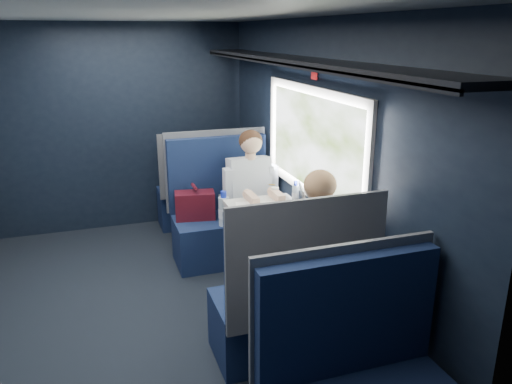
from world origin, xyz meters
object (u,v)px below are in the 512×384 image
object	(u,v)px
seat_bay_near	(222,217)
woman	(315,248)
table	(271,223)
seat_row_front	(203,192)
bottle_small	(295,194)
man	(253,192)
seat_bay_far	(290,304)
laptop	(297,206)
cup	(275,192)

from	to	relation	value
seat_bay_near	woman	bearing A→B (deg)	-80.41
table	seat_row_front	xyz separation A→B (m)	(-0.18, 1.80, -0.25)
seat_row_front	bottle_small	xyz separation A→B (m)	(0.48, -1.61, 0.42)
man	woman	size ratio (longest dim) A/B	1.00
seat_bay_far	woman	world-z (taller)	woman
seat_bay_far	bottle_small	bearing A→B (deg)	65.72
seat_row_front	woman	distance (m)	2.54
table	man	world-z (taller)	man
seat_row_front	woman	xyz separation A→B (m)	(0.25, -2.50, 0.32)
laptop	cup	distance (m)	0.48
seat_bay_far	seat_row_front	bearing A→B (deg)	90.00
seat_bay_far	cup	distance (m)	1.42
bottle_small	cup	xyz separation A→B (m)	(-0.10, 0.25, -0.05)
seat_row_front	woman	world-z (taller)	woman
seat_bay_near	seat_row_front	bearing A→B (deg)	88.95
man	cup	size ratio (longest dim) A/B	15.25
seat_bay_far	laptop	bearing A→B (deg)	64.73
table	man	size ratio (longest dim) A/B	0.76
seat_bay_near	woman	size ratio (longest dim) A/B	0.95
laptop	bottle_small	world-z (taller)	laptop
laptop	bottle_small	bearing A→B (deg)	69.58
table	cup	xyz separation A→B (m)	(0.20, 0.44, 0.12)
table	woman	xyz separation A→B (m)	(0.07, -0.71, 0.06)
seat_bay_far	seat_row_front	distance (m)	2.67
seat_bay_near	table	bearing A→B (deg)	-77.13
cup	seat_bay_near	bearing A→B (deg)	132.76
seat_bay_near	bottle_small	bearing A→B (deg)	-53.97
table	seat_bay_near	xyz separation A→B (m)	(-0.20, 0.87, -0.24)
seat_row_front	woman	bearing A→B (deg)	-84.30
seat_bay_near	cup	distance (m)	0.69
seat_row_front	seat_bay_far	bearing A→B (deg)	-90.00
laptop	cup	xyz separation A→B (m)	(-0.01, 0.48, -0.02)
seat_bay_near	man	world-z (taller)	man
seat_bay_near	cup	xyz separation A→B (m)	(0.40, -0.43, 0.36)
seat_bay_far	woman	bearing A→B (deg)	33.82
man	laptop	xyz separation A→B (m)	(0.15, -0.73, 0.09)
seat_bay_near	seat_row_front	world-z (taller)	seat_bay_near
seat_bay_near	man	bearing A→B (deg)	-33.06
man	cup	distance (m)	0.30
seat_bay_far	seat_row_front	xyz separation A→B (m)	(0.00, 2.67, -0.00)
seat_bay_far	seat_row_front	world-z (taller)	seat_bay_far
laptop	cup	bearing A→B (deg)	91.61
man	laptop	world-z (taller)	man
seat_bay_near	woman	distance (m)	1.63
table	man	xyz separation A→B (m)	(0.07, 0.70, 0.06)
seat_bay_near	seat_row_front	xyz separation A→B (m)	(0.02, 0.92, -0.02)
table	woman	distance (m)	0.71
woman	man	bearing A→B (deg)	90.00
woman	table	bearing A→B (deg)	95.45
seat_row_front	laptop	bearing A→B (deg)	-77.79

